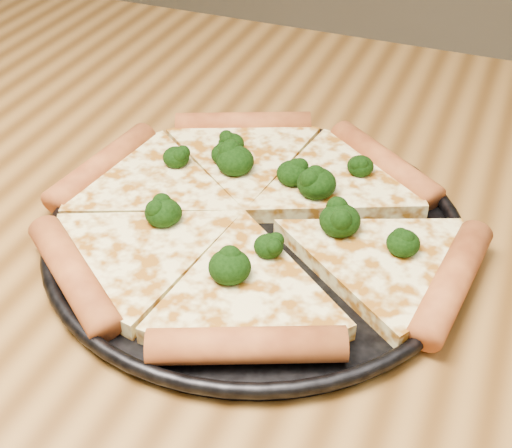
% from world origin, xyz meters
% --- Properties ---
extents(dining_table, '(1.20, 0.90, 0.75)m').
position_xyz_m(dining_table, '(0.00, 0.00, 0.66)').
color(dining_table, brown).
rests_on(dining_table, ground).
extents(pizza_pan, '(0.34, 0.34, 0.02)m').
position_xyz_m(pizza_pan, '(0.06, 0.02, 0.76)').
color(pizza_pan, black).
rests_on(pizza_pan, dining_table).
extents(pizza, '(0.36, 0.34, 0.03)m').
position_xyz_m(pizza, '(0.05, 0.03, 0.77)').
color(pizza, '#FFF19C').
rests_on(pizza, pizza_pan).
extents(broccoli_florets, '(0.24, 0.19, 0.02)m').
position_xyz_m(broccoli_florets, '(0.06, 0.04, 0.78)').
color(broccoli_florets, black).
rests_on(broccoli_florets, pizza).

